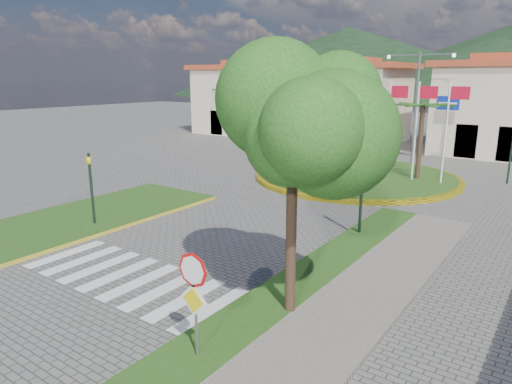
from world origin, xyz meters
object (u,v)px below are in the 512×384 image
Objects in this scene: stop_sign at (194,290)px; white_van at (312,139)px; car_dark_a at (344,141)px; car_dark_b at (483,149)px; roundabout_island at (356,176)px; deciduous_tree at (293,123)px.

stop_sign is 35.08m from white_van.
car_dark_b is (11.08, 1.97, 0.08)m from car_dark_a.
stop_sign is 33.34m from car_dark_a.
roundabout_island is 20.69m from stop_sign.
car_dark_b is at bearing -70.86° from white_van.
roundabout_island is 12.95m from car_dark_a.
roundabout_island is at bearing -157.54° from car_dark_a.
stop_sign is at bearing -157.28° from car_dark_b.
roundabout_island reaches higher than car_dark_a.
car_dark_a is at bearing 109.29° from stop_sign.
deciduous_tree is (5.50, -17.00, 5.00)m from roundabout_island.
car_dark_a is at bearing -83.73° from white_van.
car_dark_a is 11.26m from car_dark_b.
white_van is (-9.69, 11.84, 0.35)m from roundabout_island.
car_dark_a is (-11.01, 31.45, -1.20)m from stop_sign.
roundabout_island is 3.34× the size of white_van.
white_van is (-14.58, 31.88, -1.26)m from stop_sign.
deciduous_tree reaches higher than car_dark_b.
deciduous_tree is 1.65× the size of car_dark_b.
stop_sign is 0.76× the size of car_dark_a.
deciduous_tree is 32.92m from white_van.
car_dark_a is (3.58, -0.43, 0.07)m from white_van.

